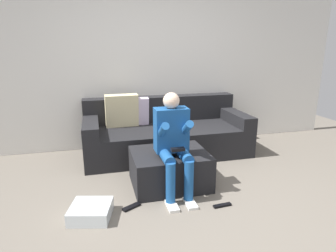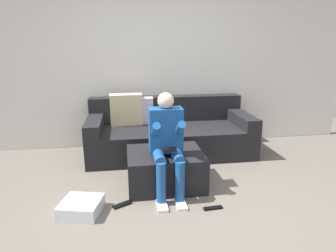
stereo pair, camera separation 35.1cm
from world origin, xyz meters
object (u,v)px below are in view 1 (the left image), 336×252
object	(u,v)px
couch_sectional	(164,133)
ottoman	(170,169)
storage_bin	(91,211)
remote_near_ottoman	(222,205)
person_seated	(173,139)
remote_by_storage_bin	(131,207)

from	to	relation	value
couch_sectional	ottoman	xyz separation A→B (m)	(-0.19, -1.04, -0.10)
storage_bin	remote_near_ottoman	size ratio (longest dim) A/B	1.93
ottoman	storage_bin	bearing A→B (deg)	-152.22
couch_sectional	storage_bin	size ratio (longest dim) A/B	6.43
couch_sectional	storage_bin	bearing A→B (deg)	-125.39
couch_sectional	ottoman	world-z (taller)	couch_sectional
person_seated	remote_near_ottoman	bearing A→B (deg)	-47.00
couch_sectional	person_seated	bearing A→B (deg)	-99.31
storage_bin	remote_by_storage_bin	world-z (taller)	storage_bin
ottoman	remote_near_ottoman	xyz separation A→B (m)	(0.38, -0.59, -0.18)
ottoman	person_seated	bearing A→B (deg)	-91.91
person_seated	remote_by_storage_bin	size ratio (longest dim) A/B	5.59
couch_sectional	person_seated	xyz separation A→B (m)	(-0.20, -1.21, 0.30)
ottoman	remote_by_storage_bin	xyz separation A→B (m)	(-0.49, -0.39, -0.18)
remote_near_ottoman	remote_by_storage_bin	bearing A→B (deg)	163.20
storage_bin	remote_by_storage_bin	xyz separation A→B (m)	(0.38, 0.07, -0.05)
ottoman	person_seated	size ratio (longest dim) A/B	0.78
couch_sectional	person_seated	distance (m)	1.26
person_seated	storage_bin	distance (m)	1.06
couch_sectional	ottoman	distance (m)	1.06
person_seated	couch_sectional	bearing A→B (deg)	80.69
remote_by_storage_bin	couch_sectional	bearing A→B (deg)	35.90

